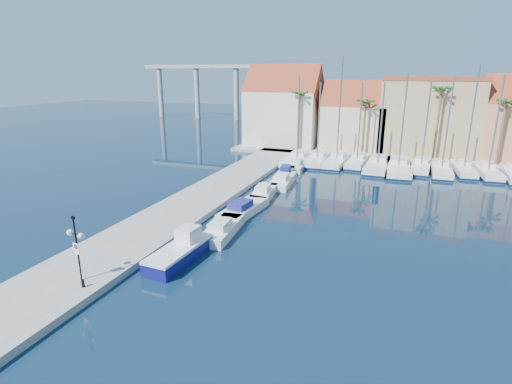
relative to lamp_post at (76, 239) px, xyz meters
The scene contains 30 objects.
ground 8.95m from the lamp_post, 21.65° to the left, with size 260.00×260.00×0.00m, color black.
quay_west 16.89m from the lamp_post, 94.31° to the left, with size 6.00×77.00×0.50m, color gray.
shore_north 54.16m from the lamp_post, 70.84° to the left, with size 54.00×16.00×0.50m, color gray.
lamp_post is the anchor object (origin of this frame).
bollard 2.70m from the lamp_post, 40.75° to the right, with size 0.18×0.18×0.46m, color black.
fishing_boat 7.07m from the lamp_post, 54.88° to the left, with size 2.32×6.08×2.09m.
motorboat_west_0 11.77m from the lamp_post, 66.43° to the left, with size 2.48×6.22×1.40m.
motorboat_west_1 16.51m from the lamp_post, 74.74° to the left, with size 2.82×6.90×1.40m.
motorboat_west_2 21.96m from the lamp_post, 78.56° to the left, with size 2.43×5.96×1.40m.
motorboat_west_3 27.18m from the lamp_post, 79.87° to the left, with size 2.68×6.82×1.40m.
motorboat_west_4 31.23m from the lamp_post, 82.68° to the left, with size 2.16×5.31×1.40m.
motorboat_west_5 35.68m from the lamp_post, 83.45° to the left, with size 2.89×7.46×1.40m.
sailboat_0 38.80m from the lamp_post, 84.85° to the left, with size 2.90×10.55×12.14m.
sailboat_1 40.07m from the lamp_post, 81.11° to the left, with size 2.80×9.56×11.36m.
sailboat_2 40.69m from the lamp_post, 77.21° to the left, with size 2.90×9.72×14.58m.
sailboat_3 41.75m from the lamp_post, 73.62° to the left, with size 2.66×8.63×11.30m.
sailboat_4 41.65m from the lamp_post, 69.40° to the left, with size 3.22×10.81×11.40m.
sailboat_5 42.14m from the lamp_post, 65.80° to the left, with size 3.57×11.28×12.51m.
sailboat_6 44.87m from the lamp_post, 63.28° to the left, with size 3.03×8.81×11.53m.
sailboat_7 45.12m from the lamp_post, 59.98° to the left, with size 2.49×9.08×12.25m.
sailboat_8 47.44m from the lamp_post, 57.84° to the left, with size 2.76×8.21×13.57m.
sailboat_9 48.72m from the lamp_post, 54.97° to the left, with size 2.78×8.59×12.40m.
building_0 50.23m from the lamp_post, 92.57° to the left, with size 12.30×9.00×13.50m.
building_1 51.06m from the lamp_post, 78.98° to the left, with size 10.30×8.00×11.00m.
building_2 55.21m from the lamp_post, 67.89° to the left, with size 14.20×10.20×11.50m.
palm_0 45.49m from the lamp_post, 87.78° to the left, with size 2.60×2.60×10.15m.
palm_1 46.84m from the lamp_post, 75.39° to the left, with size 2.60×2.60×9.15m.
palm_2 50.51m from the lamp_post, 64.24° to the left, with size 2.60×2.60×11.15m.
palm_3 54.27m from the lamp_post, 56.58° to the left, with size 2.60×2.60×9.65m.
viaduct 90.93m from the lamp_post, 110.21° to the left, with size 48.00×2.20×14.45m.
Camera 1 is at (10.01, -19.78, 12.80)m, focal length 28.00 mm.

